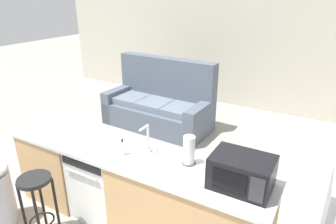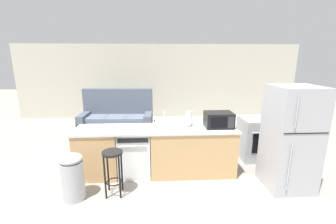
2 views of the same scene
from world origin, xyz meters
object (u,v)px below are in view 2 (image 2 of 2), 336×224
Objects in this scene: couch at (118,120)px; stove_range at (258,138)px; refrigerator at (290,138)px; dishwasher at (135,153)px; trash_bin at (73,176)px; soap_bottle at (154,125)px; kettle at (266,113)px; microwave at (219,120)px; paper_towel_roll at (189,119)px; bar_stool at (113,164)px.

stove_range is at bearing -29.61° from couch.
dishwasher is at bearing 168.07° from refrigerator.
trash_bin is at bearing -177.22° from refrigerator.
kettle is (2.40, 0.75, 0.01)m from soap_bottle.
stove_range is at bearing 27.57° from microwave.
paper_towel_roll is 0.14× the size of couch.
dishwasher is 4.10× the size of kettle.
refrigerator reaches higher than bar_stool.
refrigerator is at bearing 1.82° from bar_stool.
stove_range is 1.75m from paper_towel_roll.
stove_range reaches higher than bar_stool.
refrigerator reaches higher than stove_range.
kettle is 3.36m from bar_stool.
soap_bottle is (0.37, -0.07, 0.55)m from dishwasher.
dishwasher is at bearing -166.22° from kettle.
paper_towel_roll is 2.18m from trash_bin.
dishwasher is 1.14× the size of bar_stool.
microwave is at bearing -150.89° from kettle.
soap_bottle reaches higher than dishwasher.
soap_bottle is 0.24× the size of trash_bin.
couch is at bearing 113.36° from soap_bottle.
stove_range is 2.37m from soap_bottle.
microwave is 3.38m from couch.
microwave is 2.00m from bar_stool.
couch is at bearing 150.39° from stove_range.
soap_bottle is 0.24× the size of bar_stool.
microwave is 1.77× the size of paper_towel_roll.
stove_range is 0.52× the size of refrigerator.
refrigerator is 2.33× the size of bar_stool.
bar_stool is at bearing -149.93° from paper_towel_roll.
kettle is at bearing 20.90° from trash_bin.
stove_range is 3.19× the size of paper_towel_roll.
paper_towel_roll is (-0.53, 0.11, -0.00)m from microwave.
trash_bin is at bearing -159.10° from kettle.
bar_stool is (-0.65, -0.57, -0.44)m from soap_bottle.
bar_stool is (-1.83, -0.64, -0.50)m from microwave.
kettle is 0.28× the size of bar_stool.
trash_bin is at bearing -141.12° from dishwasher.
stove_range is 0.44× the size of couch.
microwave is 0.68× the size of bar_stool.
bar_stool is 3.10m from couch.
microwave is 1.18m from soap_bottle.
kettle is at bearing 29.11° from microwave.
refrigerator reaches higher than couch.
couch is at bearing 138.01° from refrigerator.
dishwasher is 1.68× the size of microwave.
dishwasher is at bearing -73.71° from couch.
couch reaches higher than bar_stool.
trash_bin is (-1.90, -0.83, -0.66)m from paper_towel_roll.
stove_range is 4.39× the size of kettle.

